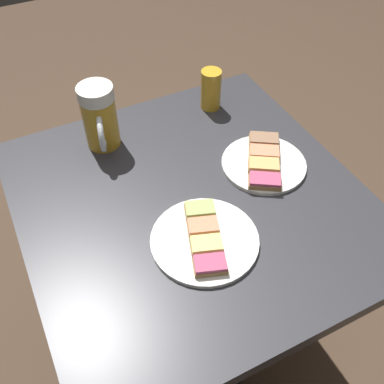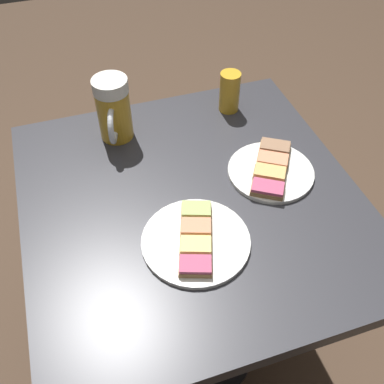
{
  "view_description": "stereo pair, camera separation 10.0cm",
  "coord_description": "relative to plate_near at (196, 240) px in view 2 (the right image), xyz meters",
  "views": [
    {
      "loc": [
        0.61,
        -0.31,
        1.5
      ],
      "look_at": [
        0.0,
        0.0,
        0.76
      ],
      "focal_mm": 41.62,
      "sensor_mm": 36.0,
      "label": 1
    },
    {
      "loc": [
        0.65,
        -0.21,
        1.5
      ],
      "look_at": [
        0.0,
        0.0,
        0.76
      ],
      "focal_mm": 41.62,
      "sensor_mm": 36.0,
      "label": 2
    }
  ],
  "objects": [
    {
      "name": "ground_plane",
      "position": [
        -0.12,
        0.03,
        -0.75
      ],
      "size": [
        6.0,
        6.0,
        0.0
      ],
      "primitive_type": "plane",
      "color": "#4C3828"
    },
    {
      "name": "cafe_table",
      "position": [
        -0.12,
        0.03,
        -0.16
      ],
      "size": [
        0.79,
        0.76,
        0.74
      ],
      "color": "black",
      "rests_on": "ground_plane"
    },
    {
      "name": "plate_near",
      "position": [
        0.0,
        0.0,
        0.0
      ],
      "size": [
        0.23,
        0.23,
        0.03
      ],
      "color": "white",
      "rests_on": "cafe_table"
    },
    {
      "name": "plate_far",
      "position": [
        -0.14,
        0.24,
        0.0
      ],
      "size": [
        0.21,
        0.21,
        0.03
      ],
      "color": "white",
      "rests_on": "cafe_table"
    },
    {
      "name": "beer_mug",
      "position": [
        -0.39,
        -0.09,
        0.07
      ],
      "size": [
        0.14,
        0.09,
        0.17
      ],
      "color": "gold",
      "rests_on": "cafe_table"
    },
    {
      "name": "beer_glass_small",
      "position": [
        -0.41,
        0.24,
        0.05
      ],
      "size": [
        0.06,
        0.06,
        0.11
      ],
      "primitive_type": "cylinder",
      "color": "gold",
      "rests_on": "cafe_table"
    }
  ]
}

